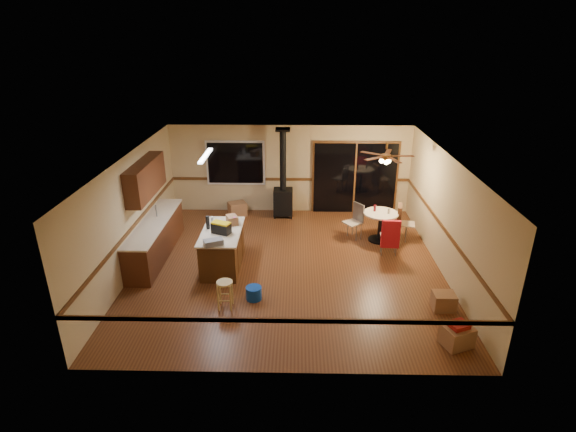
{
  "coord_description": "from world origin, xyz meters",
  "views": [
    {
      "loc": [
        0.2,
        -9.19,
        5.12
      ],
      "look_at": [
        0.0,
        0.3,
        1.15
      ],
      "focal_mm": 28.0,
      "sensor_mm": 36.0,
      "label": 1
    }
  ],
  "objects_px": {
    "box_corner_a": "(457,336)",
    "bar_stool": "(225,295)",
    "chair_left": "(356,217)",
    "box_corner_b": "(444,301)",
    "toolbox_grey": "(213,242)",
    "wood_stove": "(283,193)",
    "chair_right": "(400,218)",
    "box_under_window": "(237,209)",
    "kitchen_island": "(223,248)",
    "chair_near": "(390,234)",
    "blue_bucket": "(254,293)",
    "toolbox_black": "(221,228)",
    "dining_table": "(380,222)"
  },
  "relations": [
    {
      "from": "wood_stove",
      "to": "kitchen_island",
      "type": "bearing_deg",
      "value": -113.09
    },
    {
      "from": "blue_bucket",
      "to": "box_corner_b",
      "type": "bearing_deg",
      "value": -4.17
    },
    {
      "from": "dining_table",
      "to": "box_corner_a",
      "type": "distance_m",
      "value": 4.26
    },
    {
      "from": "box_corner_b",
      "to": "wood_stove",
      "type": "bearing_deg",
      "value": 125.12
    },
    {
      "from": "blue_bucket",
      "to": "chair_left",
      "type": "bearing_deg",
      "value": 51.14
    },
    {
      "from": "chair_left",
      "to": "box_corner_b",
      "type": "distance_m",
      "value": 3.56
    },
    {
      "from": "dining_table",
      "to": "toolbox_black",
      "type": "bearing_deg",
      "value": -157.64
    },
    {
      "from": "wood_stove",
      "to": "toolbox_grey",
      "type": "xyz_separation_m",
      "value": [
        -1.35,
        -3.77,
        0.23
      ]
    },
    {
      "from": "chair_left",
      "to": "box_corner_b",
      "type": "height_order",
      "value": "chair_left"
    },
    {
      "from": "kitchen_island",
      "to": "chair_right",
      "type": "relative_size",
      "value": 2.4
    },
    {
      "from": "wood_stove",
      "to": "chair_left",
      "type": "bearing_deg",
      "value": -36.44
    },
    {
      "from": "chair_right",
      "to": "box_corner_a",
      "type": "relative_size",
      "value": 1.44
    },
    {
      "from": "chair_right",
      "to": "box_under_window",
      "type": "bearing_deg",
      "value": 160.68
    },
    {
      "from": "blue_bucket",
      "to": "wood_stove",
      "type": "bearing_deg",
      "value": 84.0
    },
    {
      "from": "wood_stove",
      "to": "chair_left",
      "type": "xyz_separation_m",
      "value": [
        1.94,
        -1.43,
        -0.14
      ]
    },
    {
      "from": "blue_bucket",
      "to": "dining_table",
      "type": "bearing_deg",
      "value": 43.11
    },
    {
      "from": "kitchen_island",
      "to": "chair_right",
      "type": "bearing_deg",
      "value": 19.46
    },
    {
      "from": "bar_stool",
      "to": "chair_right",
      "type": "relative_size",
      "value": 0.83
    },
    {
      "from": "box_corner_a",
      "to": "chair_right",
      "type": "bearing_deg",
      "value": 91.72
    },
    {
      "from": "kitchen_island",
      "to": "chair_near",
      "type": "xyz_separation_m",
      "value": [
        3.94,
        0.57,
        0.14
      ]
    },
    {
      "from": "toolbox_grey",
      "to": "box_under_window",
      "type": "xyz_separation_m",
      "value": [
        -0.0,
        3.82,
        -0.76
      ]
    },
    {
      "from": "toolbox_grey",
      "to": "bar_stool",
      "type": "relative_size",
      "value": 0.69
    },
    {
      "from": "dining_table",
      "to": "box_corner_b",
      "type": "distance_m",
      "value": 3.21
    },
    {
      "from": "wood_stove",
      "to": "blue_bucket",
      "type": "distance_m",
      "value": 4.48
    },
    {
      "from": "bar_stool",
      "to": "chair_right",
      "type": "distance_m",
      "value": 5.2
    },
    {
      "from": "toolbox_black",
      "to": "dining_table",
      "type": "bearing_deg",
      "value": 22.36
    },
    {
      "from": "bar_stool",
      "to": "blue_bucket",
      "type": "xyz_separation_m",
      "value": [
        0.53,
        0.31,
        -0.15
      ]
    },
    {
      "from": "kitchen_island",
      "to": "box_under_window",
      "type": "bearing_deg",
      "value": 91.07
    },
    {
      "from": "kitchen_island",
      "to": "dining_table",
      "type": "bearing_deg",
      "value": 20.71
    },
    {
      "from": "box_corner_a",
      "to": "bar_stool",
      "type": "bearing_deg",
      "value": 165.79
    },
    {
      "from": "toolbox_grey",
      "to": "box_corner_b",
      "type": "relative_size",
      "value": 0.94
    },
    {
      "from": "chair_left",
      "to": "chair_near",
      "type": "height_order",
      "value": "same"
    },
    {
      "from": "dining_table",
      "to": "box_corner_b",
      "type": "bearing_deg",
      "value": -76.46
    },
    {
      "from": "bar_stool",
      "to": "chair_left",
      "type": "relative_size",
      "value": 1.03
    },
    {
      "from": "box_under_window",
      "to": "dining_table",
      "type": "bearing_deg",
      "value": -22.79
    },
    {
      "from": "chair_left",
      "to": "box_corner_a",
      "type": "xyz_separation_m",
      "value": [
        1.26,
        -4.35,
        -0.4
      ]
    },
    {
      "from": "bar_stool",
      "to": "box_corner_b",
      "type": "relative_size",
      "value": 1.36
    },
    {
      "from": "kitchen_island",
      "to": "toolbox_grey",
      "type": "bearing_deg",
      "value": -94.27
    },
    {
      "from": "wood_stove",
      "to": "chair_near",
      "type": "bearing_deg",
      "value": -43.13
    },
    {
      "from": "kitchen_island",
      "to": "toolbox_black",
      "type": "bearing_deg",
      "value": -80.15
    },
    {
      "from": "toolbox_grey",
      "to": "wood_stove",
      "type": "bearing_deg",
      "value": 70.24
    },
    {
      "from": "chair_right",
      "to": "toolbox_black",
      "type": "bearing_deg",
      "value": -159.07
    },
    {
      "from": "chair_left",
      "to": "kitchen_island",
      "type": "bearing_deg",
      "value": -153.48
    },
    {
      "from": "wood_stove",
      "to": "bar_stool",
      "type": "bearing_deg",
      "value": -101.89
    },
    {
      "from": "bar_stool",
      "to": "box_corner_b",
      "type": "bearing_deg",
      "value": 0.41
    },
    {
      "from": "wood_stove",
      "to": "dining_table",
      "type": "distance_m",
      "value": 3.02
    },
    {
      "from": "toolbox_grey",
      "to": "chair_right",
      "type": "bearing_deg",
      "value": 27.07
    },
    {
      "from": "wood_stove",
      "to": "blue_bucket",
      "type": "xyz_separation_m",
      "value": [
        -0.46,
        -4.42,
        -0.59
      ]
    },
    {
      "from": "kitchen_island",
      "to": "blue_bucket",
      "type": "bearing_deg",
      "value": -58.59
    },
    {
      "from": "blue_bucket",
      "to": "box_under_window",
      "type": "relative_size",
      "value": 0.66
    }
  ]
}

